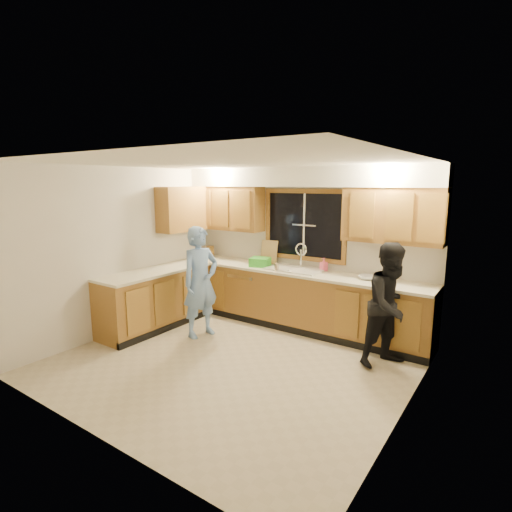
% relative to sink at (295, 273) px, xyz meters
% --- Properties ---
extents(floor, '(4.20, 4.20, 0.00)m').
position_rel_sink_xyz_m(floor, '(0.00, -1.60, -0.86)').
color(floor, '#B9AB8E').
rests_on(floor, ground).
extents(ceiling, '(4.20, 4.20, 0.00)m').
position_rel_sink_xyz_m(ceiling, '(0.00, -1.60, 1.64)').
color(ceiling, white).
extents(wall_back, '(4.20, 0.00, 4.20)m').
position_rel_sink_xyz_m(wall_back, '(0.00, 0.30, 0.39)').
color(wall_back, beige).
rests_on(wall_back, ground).
extents(wall_left, '(0.00, 3.80, 3.80)m').
position_rel_sink_xyz_m(wall_left, '(-2.10, -1.60, 0.39)').
color(wall_left, beige).
rests_on(wall_left, ground).
extents(wall_right, '(0.00, 3.80, 3.80)m').
position_rel_sink_xyz_m(wall_right, '(2.10, -1.60, 0.39)').
color(wall_right, beige).
rests_on(wall_right, ground).
extents(base_cabinets_back, '(4.20, 0.60, 0.88)m').
position_rel_sink_xyz_m(base_cabinets_back, '(0.00, -0.00, -0.42)').
color(base_cabinets_back, olive).
rests_on(base_cabinets_back, ground).
extents(base_cabinets_left, '(0.60, 1.90, 0.88)m').
position_rel_sink_xyz_m(base_cabinets_left, '(-1.80, -1.25, -0.42)').
color(base_cabinets_left, olive).
rests_on(base_cabinets_left, ground).
extents(countertop_back, '(4.20, 0.63, 0.04)m').
position_rel_sink_xyz_m(countertop_back, '(0.00, -0.02, 0.04)').
color(countertop_back, '#EAE3C5').
rests_on(countertop_back, base_cabinets_back).
extents(countertop_left, '(0.63, 1.90, 0.04)m').
position_rel_sink_xyz_m(countertop_left, '(-1.79, -1.25, 0.04)').
color(countertop_left, '#EAE3C5').
rests_on(countertop_left, base_cabinets_left).
extents(upper_cabinets_left, '(1.35, 0.33, 0.75)m').
position_rel_sink_xyz_m(upper_cabinets_left, '(-1.43, 0.13, 0.96)').
color(upper_cabinets_left, olive).
rests_on(upper_cabinets_left, wall_back).
extents(upper_cabinets_right, '(1.35, 0.33, 0.75)m').
position_rel_sink_xyz_m(upper_cabinets_right, '(1.43, 0.13, 0.96)').
color(upper_cabinets_right, olive).
rests_on(upper_cabinets_right, wall_back).
extents(upper_cabinets_return, '(0.33, 0.90, 0.75)m').
position_rel_sink_xyz_m(upper_cabinets_return, '(-1.94, -0.48, 0.96)').
color(upper_cabinets_return, olive).
rests_on(upper_cabinets_return, wall_left).
extents(soffit, '(4.20, 0.35, 0.30)m').
position_rel_sink_xyz_m(soffit, '(0.00, 0.12, 1.49)').
color(soffit, white).
rests_on(soffit, wall_back).
extents(window_frame, '(1.44, 0.03, 1.14)m').
position_rel_sink_xyz_m(window_frame, '(0.00, 0.29, 0.74)').
color(window_frame, black).
rests_on(window_frame, wall_back).
extents(sink, '(0.86, 0.52, 0.57)m').
position_rel_sink_xyz_m(sink, '(0.00, 0.00, 0.00)').
color(sink, white).
rests_on(sink, countertop_back).
extents(dishwasher, '(0.60, 0.56, 0.82)m').
position_rel_sink_xyz_m(dishwasher, '(-0.85, -0.01, -0.45)').
color(dishwasher, white).
rests_on(dishwasher, floor).
extents(stove, '(0.58, 0.75, 0.90)m').
position_rel_sink_xyz_m(stove, '(-1.80, -1.82, -0.41)').
color(stove, white).
rests_on(stove, floor).
extents(man, '(0.52, 0.67, 1.64)m').
position_rel_sink_xyz_m(man, '(-0.96, -1.12, -0.04)').
color(man, '#729BD9').
rests_on(man, floor).
extents(woman, '(0.90, 0.95, 1.56)m').
position_rel_sink_xyz_m(woman, '(1.66, -0.53, -0.09)').
color(woman, black).
rests_on(woman, floor).
extents(knife_block, '(0.12, 0.11, 0.20)m').
position_rel_sink_xyz_m(knife_block, '(-1.84, 0.12, 0.15)').
color(knife_block, olive).
rests_on(knife_block, countertop_back).
extents(cutting_board, '(0.30, 0.13, 0.39)m').
position_rel_sink_xyz_m(cutting_board, '(-0.62, 0.22, 0.25)').
color(cutting_board, tan).
rests_on(cutting_board, countertop_back).
extents(dish_crate, '(0.37, 0.35, 0.14)m').
position_rel_sink_xyz_m(dish_crate, '(-0.61, -0.07, 0.13)').
color(dish_crate, green).
rests_on(dish_crate, countertop_back).
extents(soap_bottle, '(0.12, 0.12, 0.20)m').
position_rel_sink_xyz_m(soap_bottle, '(0.40, 0.19, 0.16)').
color(soap_bottle, '#F55D83').
rests_on(soap_bottle, countertop_back).
extents(bowl, '(0.24, 0.24, 0.06)m').
position_rel_sink_xyz_m(bowl, '(1.15, 0.02, 0.08)').
color(bowl, silver).
rests_on(bowl, countertop_back).
extents(can_left, '(0.07, 0.07, 0.11)m').
position_rel_sink_xyz_m(can_left, '(-0.20, -0.22, 0.11)').
color(can_left, beige).
rests_on(can_left, countertop_back).
extents(can_right, '(0.09, 0.09, 0.13)m').
position_rel_sink_xyz_m(can_right, '(-0.19, -0.23, 0.12)').
color(can_right, beige).
rests_on(can_right, countertop_back).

